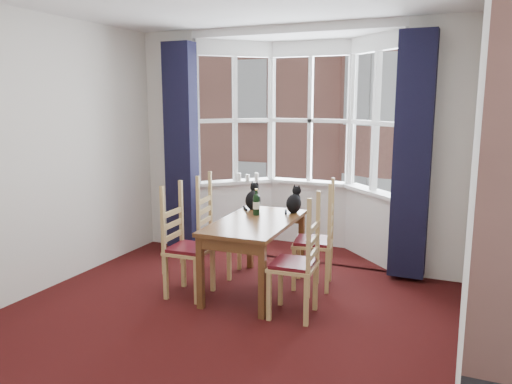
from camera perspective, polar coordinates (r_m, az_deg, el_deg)
The scene contains 21 objects.
floor at distance 4.39m, azimuth -6.43°, elevation -15.92°, with size 4.50×4.50×0.00m, color black.
wall_left at distance 5.26m, azimuth -26.06°, elevation 3.46°, with size 4.50×4.50×0.00m, color silver.
wall_right at distance 3.44m, azimuth 23.34°, elevation 0.46°, with size 4.50×4.50×0.00m, color silver.
wall_back_pier_left at distance 6.74m, azimuth -9.39°, elevation 5.70°, with size 0.70×0.12×2.80m, color silver.
wall_back_pier_right at distance 5.68m, azimuth 19.97°, elevation 4.34°, with size 0.70×0.12×2.80m, color silver.
bay_window at distance 6.48m, azimuth 5.51°, elevation 5.61°, with size 2.76×0.94×2.80m.
curtain_left at distance 6.47m, azimuth -8.52°, elevation 5.09°, with size 0.38×0.22×2.60m, color black.
curtain_right at distance 5.53m, azimuth 17.43°, elevation 3.81°, with size 0.38×0.22×2.60m, color black.
dining_table at distance 5.09m, azimuth -0.07°, elevation -4.32°, with size 0.77×1.37×0.74m.
chair_left_near at distance 5.09m, azimuth -8.57°, elevation -6.47°, with size 0.42×0.44×0.92m.
chair_left_far at distance 5.67m, azimuth -5.02°, elevation -4.63°, with size 0.45×0.47×0.92m.
chair_right_near at distance 4.54m, azimuth 5.40°, elevation -8.51°, with size 0.43×0.45×0.92m.
chair_right_far at distance 5.28m, azimuth 7.51°, elevation -5.83°, with size 0.47×0.49×0.92m.
cat_left at distance 5.57m, azimuth -0.31°, elevation -0.75°, with size 0.20×0.25×0.32m.
cat_right at distance 5.41m, azimuth 4.38°, elevation -1.15°, with size 0.17×0.24×0.31m.
wine_bottle at distance 5.28m, azimuth 0.04°, elevation -1.33°, with size 0.07×0.07×0.28m.
candle_tall at distance 6.72m, azimuth -1.97°, elevation 1.72°, with size 0.06×0.06×0.11m, color white.
candle_short at distance 6.70m, azimuth -0.98°, elevation 1.64°, with size 0.06×0.06×0.09m, color white.
candle_extra at distance 6.66m, azimuth 0.06°, elevation 1.71°, with size 0.05×0.05×0.12m, color white.
street at distance 36.58m, azimuth 19.72°, elevation -2.66°, with size 80.00×80.00×0.00m, color #333335.
tenement_building at distance 17.52m, azimuth 17.09°, elevation 8.91°, with size 18.40×7.80×15.20m.
Camera 1 is at (1.98, -3.40, 1.95)m, focal length 35.00 mm.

